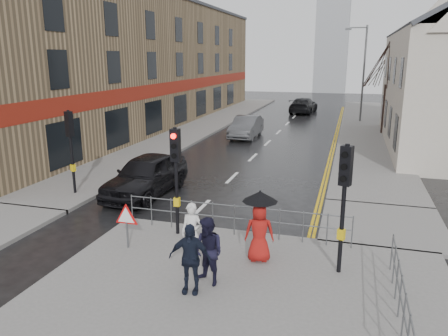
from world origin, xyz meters
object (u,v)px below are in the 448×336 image
Objects in this scene: car_parked at (146,175)px; pedestrian_b at (208,252)px; pedestrian_d at (190,258)px; car_mid at (246,127)px; pedestrian_with_umbrella at (260,223)px; pedestrian_a at (192,233)px.

pedestrian_b is at bearing -50.38° from car_parked.
pedestrian_d reaches higher than car_mid.
pedestrian_with_umbrella reaches higher than pedestrian_d.
pedestrian_a reaches higher than car_parked.
pedestrian_b is 20.94m from car_mid.
pedestrian_with_umbrella is at bearing -75.15° from car_mid.
pedestrian_with_umbrella reaches higher than pedestrian_b.
pedestrian_with_umbrella is (0.94, 1.58, 0.25)m from pedestrian_b.
car_mid is at bearing 126.37° from pedestrian_b.
pedestrian_a is 1.33m from pedestrian_b.
pedestrian_d is 0.37× the size of car_mid.
car_parked is (-5.81, 4.94, -0.40)m from pedestrian_with_umbrella.
car_mid is at bearing 103.60° from pedestrian_a.
car_mid is at bearing 92.72° from pedestrian_d.
pedestrian_b is 1.86m from pedestrian_with_umbrella.
pedestrian_a is at bearing -80.47° from car_mid.
pedestrian_d is (-0.29, -0.49, 0.01)m from pedestrian_b.
pedestrian_with_umbrella is 19.61m from car_mid.
pedestrian_a is at bearing -163.05° from pedestrian_with_umbrella.
pedestrian_with_umbrella reaches higher than pedestrian_a.
car_parked is (-4.58, 7.01, -0.16)m from pedestrian_d.
pedestrian_d reaches higher than car_parked.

